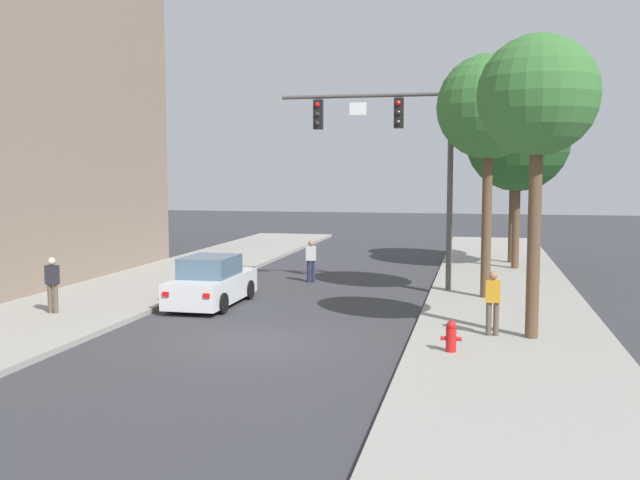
{
  "coord_description": "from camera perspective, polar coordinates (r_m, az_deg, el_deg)",
  "views": [
    {
      "loc": [
        5.61,
        -16.9,
        4.22
      ],
      "look_at": [
        0.42,
        6.43,
        2.0
      ],
      "focal_mm": 40.26,
      "sensor_mm": 36.0,
      "label": 1
    }
  ],
  "objects": [
    {
      "name": "ground_plane",
      "position": [
        18.3,
        -5.72,
        -8.05
      ],
      "size": [
        120.0,
        120.0,
        0.0
      ],
      "primitive_type": "plane",
      "color": "#38383D"
    },
    {
      "name": "sidewalk_left",
      "position": [
        21.2,
        -22.76,
        -6.39
      ],
      "size": [
        5.0,
        60.0,
        0.15
      ],
      "primitive_type": "cube",
      "color": "#99968E",
      "rests_on": "ground"
    },
    {
      "name": "sidewalk_right",
      "position": [
        17.42,
        15.28,
        -8.65
      ],
      "size": [
        5.0,
        60.0,
        0.15
      ],
      "primitive_type": "cube",
      "color": "#99968E",
      "rests_on": "ground"
    },
    {
      "name": "traffic_signal_mast",
      "position": [
        25.48,
        6.48,
        7.75
      ],
      "size": [
        6.11,
        0.38,
        7.5
      ],
      "color": "#514C47",
      "rests_on": "sidewalk_right"
    },
    {
      "name": "car_lead_white",
      "position": [
        23.26,
        -8.62,
        -3.4
      ],
      "size": [
        1.85,
        4.25,
        1.6
      ],
      "color": "silver",
      "rests_on": "ground"
    },
    {
      "name": "pedestrian_sidewalk_left_walker",
      "position": [
        22.34,
        -20.51,
        -3.16
      ],
      "size": [
        0.36,
        0.22,
        1.64
      ],
      "color": "brown",
      "rests_on": "sidewalk_left"
    },
    {
      "name": "pedestrian_crossing_road",
      "position": [
        27.84,
        -0.72,
        -1.51
      ],
      "size": [
        0.36,
        0.22,
        1.64
      ],
      "color": "#232847",
      "rests_on": "ground"
    },
    {
      "name": "pedestrian_sidewalk_right_walker",
      "position": [
        18.56,
        13.57,
        -4.64
      ],
      "size": [
        0.36,
        0.22,
        1.64
      ],
      "color": "brown",
      "rests_on": "sidewalk_right"
    },
    {
      "name": "fire_hydrant",
      "position": [
        16.82,
        10.38,
        -7.54
      ],
      "size": [
        0.48,
        0.24,
        0.72
      ],
      "color": "red",
      "rests_on": "sidewalk_right"
    },
    {
      "name": "street_tree_nearest",
      "position": [
        18.4,
        16.93,
        10.75
      ],
      "size": [
        2.93,
        2.93,
        7.42
      ],
      "color": "brown",
      "rests_on": "sidewalk_right"
    },
    {
      "name": "street_tree_second",
      "position": [
        24.12,
        13.28,
        10.17
      ],
      "size": [
        3.38,
        3.38,
        7.91
      ],
      "color": "brown",
      "rests_on": "sidewalk_right"
    },
    {
      "name": "street_tree_third",
      "position": [
        31.85,
        15.46,
        7.66
      ],
      "size": [
        4.38,
        4.38,
        7.69
      ],
      "color": "brown",
      "rests_on": "sidewalk_right"
    },
    {
      "name": "street_tree_farthest",
      "position": [
        33.94,
        15.2,
        8.56
      ],
      "size": [
        4.19,
        4.19,
        8.22
      ],
      "color": "brown",
      "rests_on": "sidewalk_right"
    }
  ]
}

